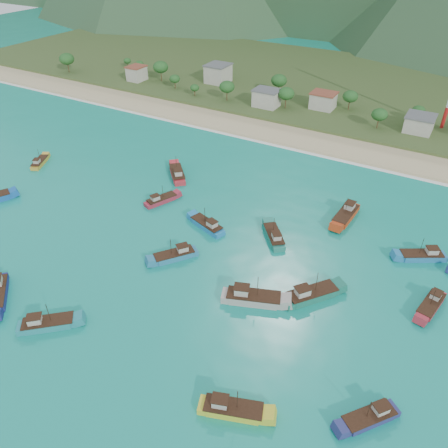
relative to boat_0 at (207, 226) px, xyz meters
The scene contains 20 objects.
ground 20.16m from the boat_0, 65.00° to the right, with size 600.00×600.00×0.00m, color #0B7E72.
beach 61.34m from the boat_0, 82.02° to the left, with size 400.00×18.00×1.20m, color beige.
land 122.04m from the boat_0, 86.00° to the left, with size 400.00×110.00×2.40m, color #385123.
surf_line 51.95m from the boat_0, 80.57° to the left, with size 400.00×2.50×0.08m, color white.
village 87.28m from the boat_0, 77.32° to the left, with size 207.09×25.99×7.28m.
vegetation 84.69m from the boat_0, 94.11° to the left, with size 274.58×26.52×8.99m.
boat_0 is the anchor object (origin of this frame).
boat_1 17.07m from the boat_0, 166.67° to the left, with size 5.82×9.22×5.25m.
boat_2 50.74m from the boat_0, ahead, with size 4.52×9.53×5.42m.
boat_6 31.65m from the boat_0, 18.58° to the right, with size 9.60×10.95×6.68m.
boat_7 27.16m from the boat_0, 140.11° to the left, with size 9.85×10.15×6.45m.
boat_8 13.16m from the boat_0, 90.50° to the right, with size 8.20×9.55×5.78m.
boat_9 55.32m from the boat_0, 32.62° to the right, with size 7.79×8.77×5.37m.
boat_13 61.48m from the boat_0, behind, with size 6.03×8.68×5.00m.
boat_15 16.21m from the boat_0, 14.05° to the left, with size 8.46×9.44×5.80m.
boat_17 26.37m from the boat_0, 38.99° to the right, with size 12.06×7.29×6.85m.
boat_19 41.80m from the boat_0, 102.24° to the right, with size 9.49×8.84×5.93m.
boat_22 48.59m from the boat_0, 16.15° to the left, with size 10.07×7.59×5.88m.
boat_23 34.38m from the boat_0, 36.86° to the left, with size 4.11×11.58×6.73m.
boat_26 48.12m from the boat_0, 53.86° to the right, with size 10.34×6.06×5.87m.
Camera 1 is at (37.53, -53.75, 60.88)m, focal length 35.00 mm.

